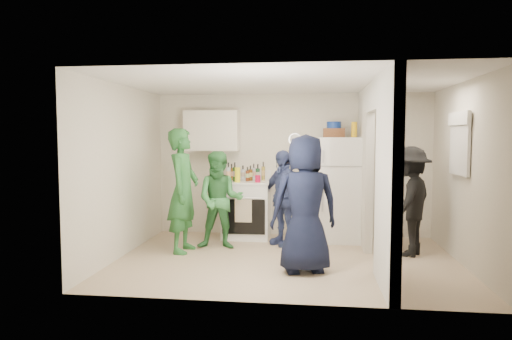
{
  "coord_description": "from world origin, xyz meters",
  "views": [
    {
      "loc": [
        0.34,
        -6.36,
        1.75
      ],
      "look_at": [
        -0.48,
        0.4,
        1.25
      ],
      "focal_mm": 32.0,
      "sensor_mm": 36.0,
      "label": 1
    }
  ],
  "objects": [
    {
      "name": "floor",
      "position": [
        0.0,
        0.0,
        0.0
      ],
      "size": [
        4.8,
        4.8,
        0.0
      ],
      "primitive_type": "plane",
      "color": "tan",
      "rests_on": "ground"
    },
    {
      "name": "wall_back",
      "position": [
        0.0,
        1.7,
        1.25
      ],
      "size": [
        4.8,
        0.0,
        4.8
      ],
      "primitive_type": "plane",
      "rotation": [
        1.57,
        0.0,
        0.0
      ],
      "color": "silver",
      "rests_on": "floor"
    },
    {
      "name": "wall_front",
      "position": [
        0.0,
        -1.7,
        1.25
      ],
      "size": [
        4.8,
        0.0,
        4.8
      ],
      "primitive_type": "plane",
      "rotation": [
        -1.57,
        0.0,
        0.0
      ],
      "color": "silver",
      "rests_on": "floor"
    },
    {
      "name": "wall_left",
      "position": [
        -2.4,
        0.0,
        1.25
      ],
      "size": [
        0.0,
        3.4,
        3.4
      ],
      "primitive_type": "plane",
      "rotation": [
        1.57,
        0.0,
        1.57
      ],
      "color": "silver",
      "rests_on": "floor"
    },
    {
      "name": "wall_right",
      "position": [
        2.4,
        0.0,
        1.25
      ],
      "size": [
        0.0,
        3.4,
        3.4
      ],
      "primitive_type": "plane",
      "rotation": [
        1.57,
        0.0,
        -1.57
      ],
      "color": "silver",
      "rests_on": "floor"
    },
    {
      "name": "ceiling",
      "position": [
        0.0,
        0.0,
        2.5
      ],
      "size": [
        4.8,
        4.8,
        0.0
      ],
      "primitive_type": "plane",
      "rotation": [
        3.14,
        0.0,
        0.0
      ],
      "color": "white",
      "rests_on": "wall_back"
    },
    {
      "name": "partition_pier_back",
      "position": [
        1.2,
        1.1,
        1.25
      ],
      "size": [
        0.12,
        1.2,
        2.5
      ],
      "primitive_type": "cube",
      "color": "silver",
      "rests_on": "floor"
    },
    {
      "name": "partition_pier_front",
      "position": [
        1.2,
        -1.1,
        1.25
      ],
      "size": [
        0.12,
        1.2,
        2.5
      ],
      "primitive_type": "cube",
      "color": "silver",
      "rests_on": "floor"
    },
    {
      "name": "partition_header",
      "position": [
        1.2,
        0.0,
        2.3
      ],
      "size": [
        0.12,
        1.0,
        0.4
      ],
      "primitive_type": "cube",
      "color": "silver",
      "rests_on": "partition_pier_back"
    },
    {
      "name": "stove",
      "position": [
        -0.77,
        1.37,
        0.49
      ],
      "size": [
        0.83,
        0.69,
        0.99
      ],
      "primitive_type": "cube",
      "color": "white",
      "rests_on": "floor"
    },
    {
      "name": "upper_cabinet",
      "position": [
        -1.4,
        1.52,
        1.85
      ],
      "size": [
        0.95,
        0.34,
        0.7
      ],
      "primitive_type": "cube",
      "color": "silver",
      "rests_on": "wall_back"
    },
    {
      "name": "fridge",
      "position": [
        0.81,
        1.34,
        0.87
      ],
      "size": [
        0.72,
        0.7,
        1.74
      ],
      "primitive_type": "cube",
      "color": "white",
      "rests_on": "floor"
    },
    {
      "name": "wicker_basket",
      "position": [
        0.71,
        1.39,
        1.81
      ],
      "size": [
        0.35,
        0.25,
        0.15
      ],
      "primitive_type": "cube",
      "color": "brown",
      "rests_on": "fridge"
    },
    {
      "name": "blue_bowl",
      "position": [
        0.71,
        1.39,
        1.94
      ],
      "size": [
        0.24,
        0.24,
        0.11
      ],
      "primitive_type": "cylinder",
      "color": "navy",
      "rests_on": "wicker_basket"
    },
    {
      "name": "yellow_cup_stack_top",
      "position": [
        1.03,
        1.24,
        1.86
      ],
      "size": [
        0.09,
        0.09,
        0.25
      ],
      "primitive_type": "cylinder",
      "color": "yellow",
      "rests_on": "fridge"
    },
    {
      "name": "wall_clock",
      "position": [
        0.05,
        1.68,
        1.7
      ],
      "size": [
        0.22,
        0.02,
        0.22
      ],
      "primitive_type": "cylinder",
      "rotation": [
        1.57,
        0.0,
        0.0
      ],
      "color": "white",
      "rests_on": "wall_back"
    },
    {
      "name": "spice_shelf",
      "position": [
        0.0,
        1.65,
        1.35
      ],
      "size": [
        0.35,
        0.08,
        0.03
      ],
      "primitive_type": "cube",
      "color": "olive",
      "rests_on": "wall_back"
    },
    {
      "name": "nook_window",
      "position": [
        2.38,
        0.2,
        1.65
      ],
      "size": [
        0.03,
        0.7,
        0.8
      ],
      "primitive_type": "cube",
      "color": "black",
      "rests_on": "wall_right"
    },
    {
      "name": "nook_window_frame",
      "position": [
        2.36,
        0.2,
        1.65
      ],
      "size": [
        0.04,
        0.76,
        0.86
      ],
      "primitive_type": "cube",
      "color": "white",
      "rests_on": "wall_right"
    },
    {
      "name": "nook_valance",
      "position": [
        2.34,
        0.2,
        2.0
      ],
      "size": [
        0.04,
        0.82,
        0.18
      ],
      "primitive_type": "cube",
      "color": "white",
      "rests_on": "wall_right"
    },
    {
      "name": "yellow_cup_stack_stove",
      "position": [
        -0.89,
        1.15,
        1.11
      ],
      "size": [
        0.09,
        0.09,
        0.25
      ],
      "primitive_type": "cylinder",
      "color": "#FFF115",
      "rests_on": "stove"
    },
    {
      "name": "red_cup",
      "position": [
        -0.55,
        1.17,
        1.05
      ],
      "size": [
        0.09,
        0.09,
        0.12
      ],
      "primitive_type": "cylinder",
      "color": "#C50D39",
      "rests_on": "stove"
    },
    {
      "name": "person_green_left",
      "position": [
        -1.58,
        0.3,
        0.94
      ],
      "size": [
        0.5,
        0.71,
        1.87
      ],
      "primitive_type": "imported",
      "rotation": [
        0.0,
        0.0,
        1.5
      ],
      "color": "#2B6B37",
      "rests_on": "floor"
    },
    {
      "name": "person_green_center",
      "position": [
        -1.07,
        0.56,
        0.76
      ],
      "size": [
        0.78,
        0.63,
        1.52
      ],
      "primitive_type": "imported",
      "rotation": [
        0.0,
        0.0,
        0.07
      ],
      "color": "#3D8B4C",
      "rests_on": "floor"
    },
    {
      "name": "person_denim",
      "position": [
        -0.11,
        0.93,
        0.77
      ],
      "size": [
        0.9,
        0.9,
        1.53
      ],
      "primitive_type": "imported",
      "rotation": [
        0.0,
        0.0,
        -0.79
      ],
      "color": "#374079",
      "rests_on": "floor"
    },
    {
      "name": "person_navy",
      "position": [
        0.26,
        -0.54,
        0.89
      ],
      "size": [
        0.99,
        0.77,
        1.78
      ],
      "primitive_type": "imported",
      "rotation": [
        0.0,
        0.0,
        -2.88
      ],
      "color": "black",
      "rests_on": "floor"
    },
    {
      "name": "person_nook",
      "position": [
        1.79,
        0.5,
        0.8
      ],
      "size": [
        1.04,
        1.2,
        1.61
      ],
      "primitive_type": "imported",
      "rotation": [
        0.0,
        0.0,
        -2.11
      ],
      "color": "black",
      "rests_on": "floor"
    },
    {
      "name": "bottle_a",
      "position": [
        -1.05,
        1.49,
        1.13
      ],
      "size": [
        0.06,
        0.06,
        0.29
      ],
      "primitive_type": "cylinder",
      "color": "brown",
      "rests_on": "stove"
    },
    {
      "name": "bottle_b",
      "position": [
        -0.95,
        1.28,
        1.15
      ],
      "size": [
        0.07,
        0.07,
        0.33
      ],
      "primitive_type": "cylinder",
      "color": "#174115",
      "rests_on": "stove"
    },
    {
      "name": "bottle_c",
      "position": [
        -0.85,
        1.51,
        1.11
      ],
      "size": [
        0.07,
        0.07,
        0.26
      ],
      "primitive_type": "cylinder",
      "color": "silver",
      "rests_on": "stove"
    },
    {
      "name": "bottle_d",
      "position": [
        -0.74,
        1.34,
        1.11
      ],
      "size": [
        0.06,
        0.06,
        0.25
      ],
      "primitive_type": "cylinder",
      "color": "#5D2710",
      "rests_on": "stove"
    },
    {
      "name": "bottle_e",
      "position": [
        -0.67,
        1.57,
        1.13
      ],
      "size": [
        0.06,
        0.06,
        0.29
      ],
      "primitive_type": "cylinder",
      "color": "#B0B5C4",
      "rests_on": "stove"
    },
    {
      "name": "bottle_f",
      "position": [
        -0.57,
        1.39,
        1.13
      ],
      "size": [
        0.07,
        0.07,
        0.29
      ],
      "primitive_type": "cylinder",
      "color": "#163C20",
      "rests_on": "stove"
    },
    {
      "name": "bottle_g",
      "position": [
        -0.49,
        1.52,
        1.15
      ],
      "size": [
        0.06,
        0.06,
        0.33
      ],
      "primitive_type": "cylinder",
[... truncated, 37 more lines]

